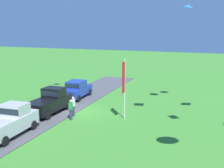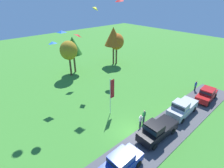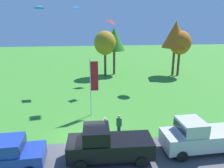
{
  "view_description": "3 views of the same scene",
  "coord_description": "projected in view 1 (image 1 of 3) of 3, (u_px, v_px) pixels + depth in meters",
  "views": [
    {
      "loc": [
        24.42,
        12.03,
        7.96
      ],
      "look_at": [
        1.82,
        3.78,
        3.16
      ],
      "focal_mm": 50.0,
      "sensor_mm": 36.0,
      "label": 1
    },
    {
      "loc": [
        -11.87,
        -9.6,
        13.99
      ],
      "look_at": [
        1.15,
        4.8,
        3.98
      ],
      "focal_mm": 28.0,
      "sensor_mm": 36.0,
      "label": 2
    },
    {
      "loc": [
        0.24,
        -13.49,
        8.06
      ],
      "look_at": [
        2.48,
        5.51,
        2.49
      ],
      "focal_mm": 35.0,
      "sensor_mm": 36.0,
      "label": 3
    }
  ],
  "objects": [
    {
      "name": "kite_delta_near_flag",
      "position": [
        188.0,
        6.0,
        27.02
      ],
      "size": [
        0.99,
        1.02,
        0.41
      ],
      "primitive_type": "cone",
      "rotation": [
        -0.17,
        0.0,
        6.25
      ],
      "color": "blue"
    },
    {
      "name": "ground_plane",
      "position": [
        80.0,
        112.0,
        28.09
      ],
      "size": [
        120.0,
        120.0,
        0.0
      ],
      "primitive_type": "plane",
      "color": "#3D842D"
    },
    {
      "name": "pavement_strip",
      "position": [
        57.0,
        109.0,
        28.86
      ],
      "size": [
        36.0,
        4.4,
        0.06
      ],
      "primitive_type": "cube",
      "color": "#4C4C51",
      "rests_on": "ground"
    },
    {
      "name": "car_sedan_far_end",
      "position": [
        76.0,
        89.0,
        32.81
      ],
      "size": [
        4.46,
        2.08,
        1.84
      ],
      "color": "#1E389E",
      "rests_on": "ground"
    },
    {
      "name": "person_beside_suv",
      "position": [
        71.0,
        110.0,
        25.61
      ],
      "size": [
        0.36,
        0.24,
        1.71
      ],
      "color": "#2D334C",
      "rests_on": "ground"
    },
    {
      "name": "car_pickup_mid_row",
      "position": [
        10.0,
        121.0,
        22.0
      ],
      "size": [
        5.06,
        2.18,
        2.14
      ],
      "color": "#B7B7BC",
      "rests_on": "ground"
    },
    {
      "name": "flag_banner",
      "position": [
        124.0,
        81.0,
        25.3
      ],
      "size": [
        0.71,
        0.08,
        5.07
      ],
      "color": "silver",
      "rests_on": "ground"
    },
    {
      "name": "car_pickup_by_flagpole",
      "position": [
        50.0,
        101.0,
        27.46
      ],
      "size": [
        5.05,
        2.16,
        2.14
      ],
      "color": "black",
      "rests_on": "ground"
    },
    {
      "name": "person_on_lawn",
      "position": [
        73.0,
        106.0,
        26.62
      ],
      "size": [
        0.36,
        0.24,
        1.71
      ],
      "color": "#2D334C",
      "rests_on": "ground"
    }
  ]
}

